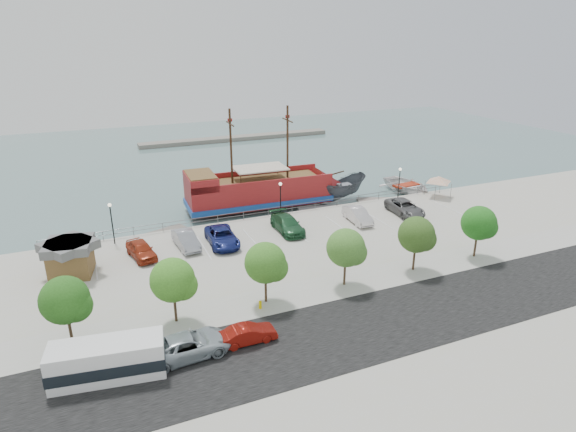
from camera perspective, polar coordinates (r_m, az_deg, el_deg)
name	(u,v)px	position (r m, az deg, el deg)	size (l,w,h in m)	color
ground	(304,248)	(49.77, 1.97, -3.82)	(160.00, 160.00, 0.00)	slate
land_slab	(440,365)	(34.37, 17.57, -16.50)	(100.00, 58.00, 1.20)	#B1AE9B
street	(396,318)	(37.17, 12.67, -11.75)	(100.00, 8.00, 0.04)	black
sidewalk	(354,282)	(41.44, 7.88, -7.79)	(100.00, 4.00, 0.05)	#A8A69C
seawall_railing	(276,210)	(55.82, -1.39, 0.66)	(50.00, 0.06, 1.00)	#5C5D60
far_shore	(237,138)	(102.36, -6.07, 9.16)	(40.00, 3.00, 0.80)	gray
pirate_ship	(270,190)	(61.04, -2.14, 3.10)	(21.06, 6.56, 13.20)	maroon
patrol_boat	(344,190)	(63.96, 6.68, 3.10)	(2.85, 7.58, 2.93)	#464C53
speedboat	(407,187)	(68.95, 13.91, 3.36)	(5.61, 7.86, 1.63)	white
dock_west	(159,234)	(54.50, -15.06, -2.11)	(6.30, 1.80, 0.36)	slate
dock_mid	(326,209)	(60.33, 4.53, 0.82)	(6.98, 2.00, 0.40)	slate
dock_east	(383,201)	(64.46, 11.15, 1.79)	(6.58, 1.88, 0.38)	gray
shed	(70,257)	(45.74, -24.39, -4.44)	(4.42, 4.42, 3.10)	brown
canopy_tent	(439,176)	(64.51, 17.48, 4.52)	(4.09, 4.09, 3.13)	slate
street_van	(188,345)	(32.89, -11.76, -14.78)	(2.61, 5.66, 1.57)	#9DA9B0
street_sedan	(248,334)	(33.64, -4.75, -13.76)	(1.36, 3.90, 1.28)	maroon
shuttle_bus	(108,361)	(32.27, -20.58, -15.75)	(7.08, 3.39, 2.39)	white
fire_hydrant	(260,304)	(37.30, -3.31, -10.41)	(0.25, 0.25, 0.71)	#EECD00
lamp_post_left	(111,216)	(50.33, -20.23, -0.02)	(0.36, 0.36, 4.28)	black
lamp_post_mid	(280,194)	(53.90, -0.90, 2.64)	(0.36, 0.36, 4.28)	black
lamp_post_right	(400,178)	(61.48, 13.08, 4.38)	(0.36, 0.36, 4.28)	black
tree_a	(67,301)	(35.03, -24.69, -9.19)	(3.30, 3.20, 5.00)	#473321
tree_b	(175,281)	(35.22, -13.25, -7.54)	(3.30, 3.20, 5.00)	#473321
tree_c	(267,264)	(36.78, -2.45, -5.70)	(3.30, 3.20, 5.00)	#473321
tree_d	(348,249)	(39.52, 7.10, -3.90)	(3.30, 3.20, 5.00)	#473321
tree_e	(418,236)	(43.24, 15.18, -2.27)	(3.30, 3.20, 5.00)	#473321
tree_f	(480,224)	(47.70, 21.85, -0.90)	(3.30, 3.20, 5.00)	#473321
parked_car_a	(141,250)	(47.15, -17.01, -3.83)	(1.87, 4.65, 1.59)	#9E3016
parked_car_b	(186,240)	(48.25, -12.00, -2.77)	(1.70, 4.87, 1.60)	#9698A1
parked_car_c	(222,237)	(48.32, -7.82, -2.45)	(2.66, 5.77, 1.60)	navy
parked_car_d	(287,224)	(50.97, -0.09, -0.97)	(2.32, 5.70, 1.65)	#225631
parked_car_f	(358,215)	(54.11, 8.26, 0.09)	(1.70, 4.86, 1.60)	silver
parked_car_g	(405,207)	(57.58, 13.69, 0.99)	(2.69, 5.82, 1.62)	#5F5F5F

